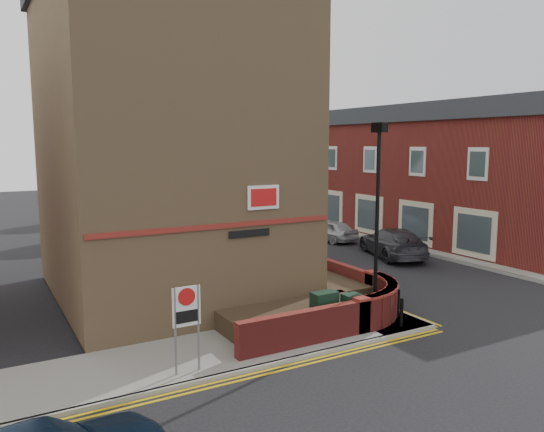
{
  "coord_description": "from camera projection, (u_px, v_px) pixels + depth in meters",
  "views": [
    {
      "loc": [
        -9.36,
        -11.48,
        5.79
      ],
      "look_at": [
        -0.6,
        4.0,
        3.35
      ],
      "focal_mm": 35.0,
      "sensor_mm": 36.0,
      "label": 1
    }
  ],
  "objects": [
    {
      "name": "garden_wall",
      "position": [
        310.0,
        321.0,
        17.41
      ],
      "size": [
        6.8,
        6.0,
        1.2
      ],
      "primitive_type": null,
      "color": "maroon",
      "rests_on": "ground"
    },
    {
      "name": "ground",
      "position": [
        359.0,
        346.0,
        15.25
      ],
      "size": [
        120.0,
        120.0,
        0.0
      ],
      "primitive_type": "plane",
      "color": "black",
      "rests_on": "ground"
    },
    {
      "name": "pavement_corner",
      "position": [
        226.0,
        350.0,
        14.83
      ],
      "size": [
        13.0,
        3.0,
        0.12
      ],
      "primitive_type": "cube",
      "color": "gray",
      "rests_on": "ground"
    },
    {
      "name": "tree_mid",
      "position": [
        171.0,
        153.0,
        34.53
      ],
      "size": [
        4.03,
        4.03,
        7.42
      ],
      "color": "#382B1E",
      "rests_on": "pavement_main"
    },
    {
      "name": "zone_sign",
      "position": [
        187.0,
        313.0,
        13.02
      ],
      "size": [
        0.72,
        0.07,
        2.2
      ],
      "color": "slate",
      "rests_on": "pavement_corner"
    },
    {
      "name": "yellow_lines_side",
      "position": [
        255.0,
        375.0,
        13.33
      ],
      "size": [
        13.0,
        0.28,
        0.01
      ],
      "primitive_type": "cube",
      "color": "gold",
      "rests_on": "ground"
    },
    {
      "name": "pavement_main",
      "position": [
        208.0,
        245.0,
        30.01
      ],
      "size": [
        2.0,
        32.0,
        0.12
      ],
      "primitive_type": "cube",
      "color": "gray",
      "rests_on": "ground"
    },
    {
      "name": "pavement_far",
      "position": [
        391.0,
        237.0,
        32.79
      ],
      "size": [
        4.0,
        40.0,
        0.12
      ],
      "primitive_type": "cube",
      "color": "gray",
      "rests_on": "ground"
    },
    {
      "name": "tree_far",
      "position": [
        137.0,
        155.0,
        41.47
      ],
      "size": [
        3.81,
        3.81,
        7.0
      ],
      "color": "#382B1E",
      "rests_on": "pavement_main"
    },
    {
      "name": "far_terrace",
      "position": [
        370.0,
        169.0,
        36.43
      ],
      "size": [
        5.4,
        30.4,
        8.0
      ],
      "color": "maroon",
      "rests_on": "ground"
    },
    {
      "name": "yellow_lines_main",
      "position": [
        228.0,
        244.0,
        30.63
      ],
      "size": [
        0.28,
        32.0,
        0.01
      ],
      "primitive_type": "cube",
      "color": "gold",
      "rests_on": "ground"
    },
    {
      "name": "grey_car_far",
      "position": [
        392.0,
        242.0,
        27.17
      ],
      "size": [
        3.66,
        5.56,
        1.5
      ],
      "primitive_type": "imported",
      "rotation": [
        0.0,
        0.0,
        2.81
      ],
      "color": "#333339",
      "rests_on": "ground"
    },
    {
      "name": "kerb_side",
      "position": [
        250.0,
        369.0,
        13.53
      ],
      "size": [
        13.0,
        0.15,
        0.12
      ],
      "primitive_type": "cube",
      "color": "gray",
      "rests_on": "ground"
    },
    {
      "name": "bollard_near",
      "position": [
        402.0,
        312.0,
        16.49
      ],
      "size": [
        0.11,
        0.11,
        0.9
      ],
      "primitive_type": "cylinder",
      "color": "black",
      "rests_on": "pavement_corner"
    },
    {
      "name": "tree_near",
      "position": [
        221.0,
        164.0,
        27.7
      ],
      "size": [
        3.64,
        3.65,
        6.7
      ],
      "color": "#382B1E",
      "rests_on": "pavement_main"
    },
    {
      "name": "silver_car_near",
      "position": [
        279.0,
        248.0,
        26.2
      ],
      "size": [
        2.51,
        4.05,
        1.26
      ],
      "primitive_type": "imported",
      "rotation": [
        0.0,
        0.0,
        0.33
      ],
      "color": "#A6A7AE",
      "rests_on": "ground"
    },
    {
      "name": "red_car_main",
      "position": [
        242.0,
        232.0,
        31.0
      ],
      "size": [
        2.24,
        4.7,
        1.29
      ],
      "primitive_type": "imported",
      "rotation": [
        0.0,
        0.0,
        0.02
      ],
      "color": "maroon",
      "rests_on": "ground"
    },
    {
      "name": "traffic_light_assembly",
      "position": [
        163.0,
        186.0,
        37.6
      ],
      "size": [
        0.2,
        0.16,
        4.2
      ],
      "color": "black",
      "rests_on": "pavement_main"
    },
    {
      "name": "utility_cabinet_large",
      "position": [
        324.0,
        311.0,
        16.13
      ],
      "size": [
        0.8,
        0.45,
        1.2
      ],
      "primitive_type": "cube",
      "color": "black",
      "rests_on": "pavement_corner"
    },
    {
      "name": "silver_car_far",
      "position": [
        329.0,
        230.0,
        31.63
      ],
      "size": [
        2.03,
        3.94,
        1.28
      ],
      "primitive_type": "imported",
      "rotation": [
        0.0,
        0.0,
        3.28
      ],
      "color": "#B1B5B9",
      "rests_on": "ground"
    },
    {
      "name": "lamppost",
      "position": [
        377.0,
        222.0,
        16.61
      ],
      "size": [
        0.25,
        0.5,
        6.3
      ],
      "color": "black",
      "rests_on": "pavement_corner"
    },
    {
      "name": "kerb_main_far",
      "position": [
        366.0,
        239.0,
        31.82
      ],
      "size": [
        0.15,
        40.0,
        0.12
      ],
      "primitive_type": "cube",
      "color": "gray",
      "rests_on": "ground"
    },
    {
      "name": "corner_building",
      "position": [
        168.0,
        132.0,
        19.92
      ],
      "size": [
        8.95,
        10.4,
        13.6
      ],
      "color": "#9F7C55",
      "rests_on": "ground"
    },
    {
      "name": "kerb_main_near",
      "position": [
        224.0,
        244.0,
        30.5
      ],
      "size": [
        0.15,
        32.0,
        0.12
      ],
      "primitive_type": "cube",
      "color": "gray",
      "rests_on": "ground"
    },
    {
      "name": "utility_cabinet_small",
      "position": [
        351.0,
        311.0,
        16.27
      ],
      "size": [
        0.55,
        0.4,
        1.1
      ],
      "primitive_type": "cube",
      "color": "black",
      "rests_on": "pavement_corner"
    },
    {
      "name": "far_terrace_cream",
      "position": [
        237.0,
        160.0,
        54.54
      ],
      "size": [
        5.4,
        12.4,
        8.0
      ],
      "color": "beige",
      "rests_on": "ground"
    },
    {
      "name": "bollard_far",
      "position": [
        398.0,
        303.0,
        17.48
      ],
      "size": [
        0.11,
        0.11,
        0.9
      ],
      "primitive_type": "cylinder",
      "color": "black",
      "rests_on": "pavement_corner"
    }
  ]
}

